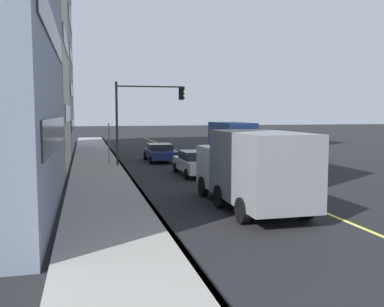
# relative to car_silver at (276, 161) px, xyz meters

# --- Properties ---
(ground) EXTENTS (200.00, 200.00, 0.00)m
(ground) POSITION_rel_car_silver_xyz_m (-0.08, 2.96, -0.75)
(ground) COLOR black
(sidewalk_slab) EXTENTS (80.00, 3.45, 0.15)m
(sidewalk_slab) POSITION_rel_car_silver_xyz_m (-0.08, 10.88, -0.67)
(sidewalk_slab) COLOR gray
(sidewalk_slab) RESTS_ON ground
(curb_edge) EXTENTS (80.00, 0.16, 0.15)m
(curb_edge) POSITION_rel_car_silver_xyz_m (-0.08, 9.23, -0.67)
(curb_edge) COLOR slate
(curb_edge) RESTS_ON ground
(lane_stripe_center) EXTENTS (80.00, 0.16, 0.01)m
(lane_stripe_center) POSITION_rel_car_silver_xyz_m (-0.08, 2.96, -0.74)
(lane_stripe_center) COLOR #D8CC4C
(lane_stripe_center) RESTS_ON ground
(car_silver) EXTENTS (4.76, 2.09, 1.44)m
(car_silver) POSITION_rel_car_silver_xyz_m (0.00, 0.00, 0.00)
(car_silver) COLOR #A8AAB2
(car_silver) RESTS_ON ground
(car_navy) EXTENTS (4.66, 2.08, 1.36)m
(car_navy) POSITION_rel_car_silver_xyz_m (7.95, 6.06, -0.03)
(car_navy) COLOR navy
(car_navy) RESTS_ON ground
(car_white) EXTENTS (4.73, 1.94, 1.47)m
(car_white) POSITION_rel_car_silver_xyz_m (0.07, 5.27, 0.01)
(car_white) COLOR silver
(car_white) RESTS_ON ground
(truck_blue) EXTENTS (8.43, 2.59, 2.94)m
(truck_blue) POSITION_rel_car_silver_xyz_m (8.31, -0.31, 0.85)
(truck_blue) COLOR silver
(truck_blue) RESTS_ON ground
(truck_gray) EXTENTS (7.32, 2.65, 3.06)m
(truck_gray) POSITION_rel_car_silver_xyz_m (-9.40, 5.37, 0.88)
(truck_gray) COLOR silver
(truck_gray) RESTS_ON ground
(traffic_light_mast) EXTENTS (0.28, 4.85, 5.87)m
(traffic_light_mast) POSITION_rel_car_silver_xyz_m (4.80, 7.71, 3.31)
(traffic_light_mast) COLOR #1E3823
(traffic_light_mast) RESTS_ON ground
(street_sign_post) EXTENTS (0.60, 0.08, 3.04)m
(street_sign_post) POSITION_rel_car_silver_xyz_m (5.85, 10.06, 1.04)
(street_sign_post) COLOR slate
(street_sign_post) RESTS_ON ground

